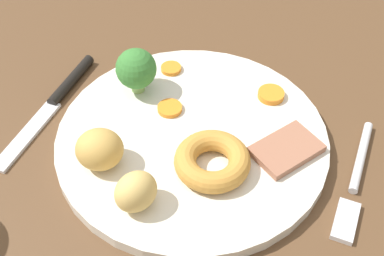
# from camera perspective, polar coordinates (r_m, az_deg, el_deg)

# --- Properties ---
(dining_table) EXTENTS (1.20, 0.84, 0.04)m
(dining_table) POSITION_cam_1_polar(r_m,az_deg,el_deg) (0.55, -1.97, -2.08)
(dining_table) COLOR brown
(dining_table) RESTS_ON ground
(dinner_plate) EXTENTS (0.28, 0.28, 0.01)m
(dinner_plate) POSITION_cam_1_polar(r_m,az_deg,el_deg) (0.52, -0.00, -1.27)
(dinner_plate) COLOR silver
(dinner_plate) RESTS_ON dining_table
(meat_slice_main) EXTENTS (0.08, 0.08, 0.01)m
(meat_slice_main) POSITION_cam_1_polar(r_m,az_deg,el_deg) (0.51, 10.65, -2.47)
(meat_slice_main) COLOR #9E664C
(meat_slice_main) RESTS_ON dinner_plate
(yorkshire_pudding) EXTENTS (0.07, 0.07, 0.02)m
(yorkshire_pudding) POSITION_cam_1_polar(r_m,az_deg,el_deg) (0.48, 2.32, -3.75)
(yorkshire_pudding) COLOR #C68938
(yorkshire_pudding) RESTS_ON dinner_plate
(roast_potato_left) EXTENTS (0.05, 0.05, 0.04)m
(roast_potato_left) POSITION_cam_1_polar(r_m,az_deg,el_deg) (0.45, -6.65, -7.12)
(roast_potato_left) COLOR #D8B260
(roast_potato_left) RESTS_ON dinner_plate
(roast_potato_right) EXTENTS (0.06, 0.05, 0.04)m
(roast_potato_right) POSITION_cam_1_polar(r_m,az_deg,el_deg) (0.49, -10.46, -2.40)
(roast_potato_right) COLOR tan
(roast_potato_right) RESTS_ON dinner_plate
(carrot_coin_front) EXTENTS (0.03, 0.03, 0.01)m
(carrot_coin_front) POSITION_cam_1_polar(r_m,az_deg,el_deg) (0.54, -2.54, 2.25)
(carrot_coin_front) COLOR orange
(carrot_coin_front) RESTS_ON dinner_plate
(carrot_coin_back) EXTENTS (0.03, 0.03, 0.01)m
(carrot_coin_back) POSITION_cam_1_polar(r_m,az_deg,el_deg) (0.56, 8.96, 3.78)
(carrot_coin_back) COLOR orange
(carrot_coin_back) RESTS_ON dinner_plate
(carrot_coin_side) EXTENTS (0.02, 0.02, 0.00)m
(carrot_coin_side) POSITION_cam_1_polar(r_m,az_deg,el_deg) (0.59, -2.39, 6.77)
(carrot_coin_side) COLOR orange
(carrot_coin_side) RESTS_ON dinner_plate
(broccoli_floret) EXTENTS (0.04, 0.04, 0.05)m
(broccoli_floret) POSITION_cam_1_polar(r_m,az_deg,el_deg) (0.55, -6.36, 6.66)
(broccoli_floret) COLOR #8CB766
(broccoli_floret) RESTS_ON dinner_plate
(fork) EXTENTS (0.03, 0.15, 0.01)m
(fork) POSITION_cam_1_polar(r_m,az_deg,el_deg) (0.52, 18.04, -5.78)
(fork) COLOR silver
(fork) RESTS_ON dining_table
(knife) EXTENTS (0.03, 0.19, 0.01)m
(knife) POSITION_cam_1_polar(r_m,az_deg,el_deg) (0.59, -15.17, 3.19)
(knife) COLOR black
(knife) RESTS_ON dining_table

